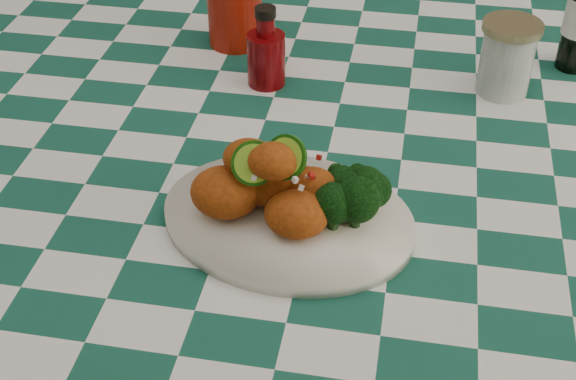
% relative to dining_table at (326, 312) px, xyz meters
% --- Properties ---
extents(dining_table, '(1.66, 1.06, 0.79)m').
position_rel_dining_table_xyz_m(dining_table, '(0.00, 0.00, 0.00)').
color(dining_table, '#144D3D').
rests_on(dining_table, ground).
extents(plate, '(0.36, 0.30, 0.02)m').
position_rel_dining_table_xyz_m(plate, '(-0.03, -0.23, 0.40)').
color(plate, silver).
rests_on(plate, dining_table).
extents(fried_chicken_pile, '(0.16, 0.12, 0.10)m').
position_rel_dining_table_xyz_m(fried_chicken_pile, '(-0.04, -0.23, 0.46)').
color(fried_chicken_pile, '#AB4210').
rests_on(fried_chicken_pile, plate).
extents(broccoli_side, '(0.09, 0.09, 0.06)m').
position_rel_dining_table_xyz_m(broccoli_side, '(0.06, -0.22, 0.44)').
color(broccoli_side, black).
rests_on(broccoli_side, plate).
extents(ketchup_bottle, '(0.07, 0.07, 0.13)m').
position_rel_dining_table_xyz_m(ketchup_bottle, '(-0.12, 0.10, 0.46)').
color(ketchup_bottle, '#5E0407').
rests_on(ketchup_bottle, dining_table).
extents(mason_jar, '(0.10, 0.10, 0.12)m').
position_rel_dining_table_xyz_m(mason_jar, '(0.24, 0.15, 0.45)').
color(mason_jar, '#B2BCBA').
rests_on(mason_jar, dining_table).
extents(wooden_chair_left, '(0.54, 0.56, 0.93)m').
position_rel_dining_table_xyz_m(wooden_chair_left, '(-0.24, 0.72, 0.07)').
color(wooden_chair_left, '#472814').
rests_on(wooden_chair_left, ground).
extents(wooden_chair_right, '(0.42, 0.44, 0.81)m').
position_rel_dining_table_xyz_m(wooden_chair_right, '(0.48, 0.68, 0.01)').
color(wooden_chair_right, '#472814').
rests_on(wooden_chair_right, ground).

